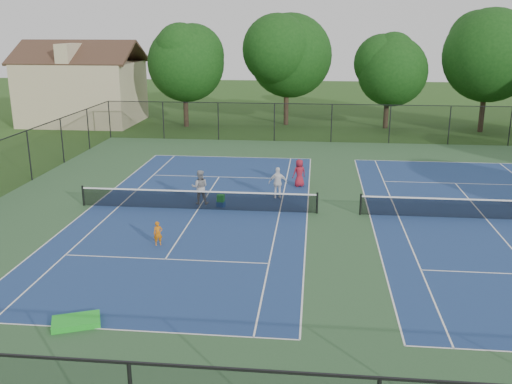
# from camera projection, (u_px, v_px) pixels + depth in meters

# --- Properties ---
(ground) EXTENTS (140.00, 140.00, 0.00)m
(ground) POSITION_uv_depth(u_px,v_px,m) (338.00, 214.00, 27.93)
(ground) COLOR #234716
(ground) RESTS_ON ground
(court_pad) EXTENTS (36.00, 36.00, 0.01)m
(court_pad) POSITION_uv_depth(u_px,v_px,m) (338.00, 214.00, 27.93)
(court_pad) COLOR #2F5331
(court_pad) RESTS_ON ground
(tennis_court_left) EXTENTS (12.00, 23.83, 1.07)m
(tennis_court_left) POSITION_uv_depth(u_px,v_px,m) (198.00, 208.00, 28.60)
(tennis_court_left) COLOR navy
(tennis_court_left) RESTS_ON ground
(tennis_court_right) EXTENTS (12.00, 23.83, 1.07)m
(tennis_court_right) POSITION_uv_depth(u_px,v_px,m) (486.00, 217.00, 27.20)
(tennis_court_right) COLOR navy
(tennis_court_right) RESTS_ON ground
(perimeter_fence) EXTENTS (36.08, 36.08, 3.02)m
(perimeter_fence) POSITION_uv_depth(u_px,v_px,m) (340.00, 183.00, 27.48)
(perimeter_fence) COLOR black
(perimeter_fence) RESTS_ON ground
(tree_back_a) EXTENTS (6.80, 6.80, 9.15)m
(tree_back_a) POSITION_uv_depth(u_px,v_px,m) (184.00, 59.00, 50.44)
(tree_back_a) COLOR #2D2116
(tree_back_a) RESTS_ON ground
(tree_back_b) EXTENTS (7.60, 7.60, 10.03)m
(tree_back_b) POSITION_uv_depth(u_px,v_px,m) (287.00, 52.00, 51.29)
(tree_back_b) COLOR #2D2116
(tree_back_b) RESTS_ON ground
(tree_back_c) EXTENTS (6.00, 6.00, 8.40)m
(tree_back_c) POSITION_uv_depth(u_px,v_px,m) (389.00, 66.00, 49.74)
(tree_back_c) COLOR #2D2116
(tree_back_c) RESTS_ON ground
(tree_back_d) EXTENTS (7.80, 7.80, 10.37)m
(tree_back_d) POSITION_uv_depth(u_px,v_px,m) (489.00, 51.00, 47.60)
(tree_back_d) COLOR #2D2116
(tree_back_d) RESTS_ON ground
(clapboard_house) EXTENTS (10.80, 8.10, 7.65)m
(clapboard_house) POSITION_uv_depth(u_px,v_px,m) (83.00, 90.00, 53.23)
(clapboard_house) COLOR tan
(clapboard_house) RESTS_ON ground
(child_player) EXTENTS (0.45, 0.38, 1.04)m
(child_player) POSITION_uv_depth(u_px,v_px,m) (158.00, 234.00, 23.84)
(child_player) COLOR #CC680D
(child_player) RESTS_ON ground
(instructor) EXTENTS (0.94, 0.78, 1.79)m
(instructor) POSITION_uv_depth(u_px,v_px,m) (200.00, 187.00, 29.31)
(instructor) COLOR #98979A
(instructor) RESTS_ON ground
(bystander_a) EXTENTS (1.03, 0.51, 1.69)m
(bystander_a) POSITION_uv_depth(u_px,v_px,m) (278.00, 183.00, 30.30)
(bystander_a) COLOR white
(bystander_a) RESTS_ON ground
(bystander_c) EXTENTS (0.92, 0.80, 1.58)m
(bystander_c) POSITION_uv_depth(u_px,v_px,m) (299.00, 173.00, 32.51)
(bystander_c) COLOR maroon
(bystander_c) RESTS_ON ground
(ball_crate) EXTENTS (0.46, 0.40, 0.28)m
(ball_crate) POSITION_uv_depth(u_px,v_px,m) (221.00, 204.00, 29.02)
(ball_crate) COLOR #154191
(ball_crate) RESTS_ON ground
(ball_hopper) EXTENTS (0.39, 0.33, 0.37)m
(ball_hopper) POSITION_uv_depth(u_px,v_px,m) (221.00, 198.00, 28.93)
(ball_hopper) COLOR green
(ball_hopper) RESTS_ON ball_crate
(green_tarp) EXTENTS (1.66, 1.36, 0.19)m
(green_tarp) POSITION_uv_depth(u_px,v_px,m) (76.00, 322.00, 17.58)
(green_tarp) COLOR #18A918
(green_tarp) RESTS_ON ground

